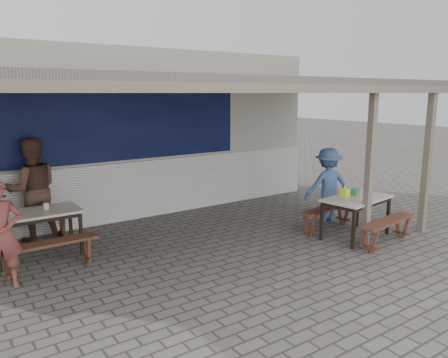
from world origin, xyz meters
TOP-DOWN VIEW (x-y plane):
  - ground at (0.00, 0.00)m, footprint 60.00×60.00m
  - back_wall at (-0.00, 3.58)m, footprint 9.00×1.28m
  - warung_roof at (0.02, 0.90)m, footprint 9.00×4.21m
  - table_left at (-2.33, 1.81)m, footprint 1.33×0.73m
  - bench_left_street at (-2.34, 1.10)m, footprint 1.43×0.29m
  - bench_left_wall at (-2.33, 2.52)m, footprint 1.43×0.29m
  - table_right at (2.63, -0.47)m, footprint 1.41×0.93m
  - bench_right_street at (2.72, -1.07)m, footprint 1.45×0.47m
  - bench_right_wall at (2.55, 0.13)m, footprint 1.45×0.47m
  - patron_street_side at (-2.96, 0.89)m, footprint 0.58×0.42m
  - patron_wall_side at (-2.17, 2.73)m, footprint 0.96×0.78m
  - patron_right_table at (3.00, 0.55)m, footprint 1.10×0.85m
  - tissue_box at (2.50, -0.30)m, footprint 0.15×0.15m
  - donation_box at (2.75, -0.33)m, footprint 0.20×0.16m
  - condiment_jar at (-2.15, 1.88)m, footprint 0.09×0.09m
  - condiment_bowl at (-2.65, 1.93)m, footprint 0.25×0.25m

SIDE VIEW (x-z plane):
  - ground at x=0.00m, z-range 0.00..0.00m
  - bench_right_street at x=2.72m, z-range 0.11..0.56m
  - bench_right_wall at x=2.55m, z-range 0.11..0.56m
  - bench_left_street at x=-2.34m, z-range 0.11..0.56m
  - bench_left_wall at x=-2.33m, z-range 0.11..0.56m
  - table_left at x=-2.33m, z-range 0.30..1.05m
  - table_right at x=2.63m, z-range 0.30..1.05m
  - patron_street_side at x=-2.96m, z-range 0.00..1.49m
  - patron_right_table at x=3.00m, z-range 0.00..1.51m
  - condiment_bowl at x=-2.65m, z-range 0.75..0.80m
  - condiment_jar at x=-2.15m, z-range 0.75..0.85m
  - donation_box at x=2.75m, z-range 0.75..0.87m
  - tissue_box at x=2.50m, z-range 0.75..0.89m
  - patron_wall_side at x=-2.17m, z-range 0.00..1.84m
  - back_wall at x=0.00m, z-range -0.03..3.47m
  - warung_roof at x=0.02m, z-range 1.31..4.12m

